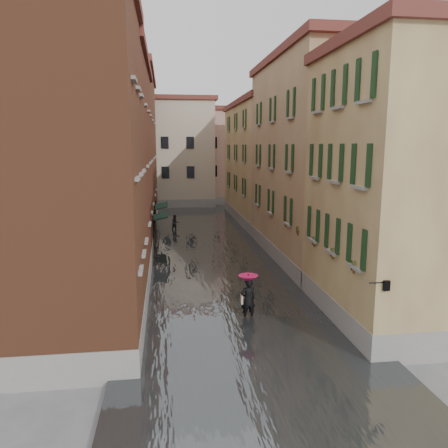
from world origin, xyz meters
TOP-DOWN VIEW (x-y plane):
  - ground at (0.00, 0.00)m, footprint 120.00×120.00m
  - floodwater at (0.00, 13.00)m, footprint 10.00×60.00m
  - building_left_near at (-7.00, -2.00)m, footprint 6.00×8.00m
  - building_left_mid at (-7.00, 9.00)m, footprint 6.00×14.00m
  - building_left_far at (-7.00, 24.00)m, footprint 6.00×16.00m
  - building_right_near at (7.00, -2.00)m, footprint 6.00×8.00m
  - building_right_mid at (7.00, 9.00)m, footprint 6.00×14.00m
  - building_right_far at (7.00, 24.00)m, footprint 6.00×16.00m
  - building_end_cream at (-3.00, 38.00)m, footprint 12.00×9.00m
  - building_end_pink at (6.00, 40.00)m, footprint 10.00×9.00m
  - awning_near at (-3.49, 12.74)m, footprint 1.09×2.77m
  - awning_far at (-3.48, 18.27)m, footprint 1.09×3.29m
  - wall_lantern at (4.33, -6.00)m, footprint 0.71×0.22m
  - window_planters at (4.12, 0.44)m, footprint 0.59×10.44m
  - pedestrian_main at (0.50, -1.24)m, footprint 0.90×0.90m
  - pedestrian_far at (-2.23, 19.55)m, footprint 0.92×0.83m

SIDE VIEW (x-z plane):
  - ground at x=0.00m, z-range 0.00..0.00m
  - floodwater at x=0.00m, z-range 0.00..0.20m
  - pedestrian_far at x=-2.23m, z-range 0.00..1.54m
  - pedestrian_main at x=0.50m, z-range 0.19..2.25m
  - awning_near at x=-3.49m, z-range 1.06..3.86m
  - awning_far at x=-3.48m, z-range 1.07..3.87m
  - wall_lantern at x=4.33m, z-range 2.83..3.18m
  - window_planters at x=4.12m, z-range 3.09..3.93m
  - building_right_near at x=7.00m, z-range 0.00..11.50m
  - building_right_far at x=7.00m, z-range 0.00..11.50m
  - building_end_pink at x=6.00m, z-range 0.00..12.00m
  - building_left_mid at x=-7.00m, z-range 0.00..12.50m
  - building_left_near at x=-7.00m, z-range 0.00..13.00m
  - building_right_mid at x=7.00m, z-range 0.00..13.00m
  - building_end_cream at x=-3.00m, z-range 0.00..13.00m
  - building_left_far at x=-7.00m, z-range 0.00..14.00m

